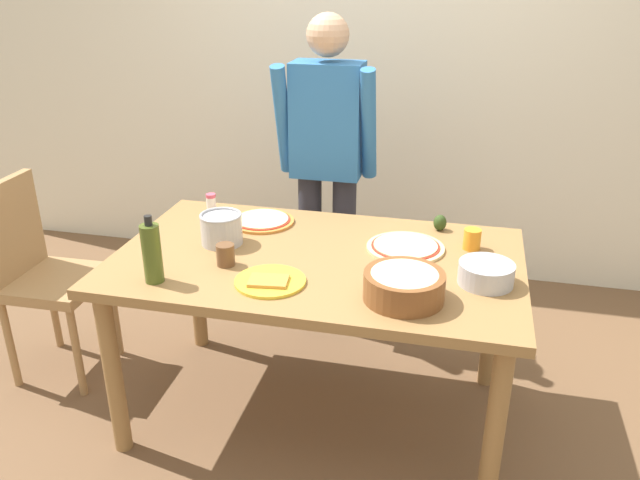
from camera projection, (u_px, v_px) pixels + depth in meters
ground at (317, 412)px, 2.83m from camera, size 8.00×8.00×0.00m
wall_back at (382, 60)px, 3.73m from camera, size 5.60×0.10×2.60m
dining_table at (317, 277)px, 2.56m from camera, size 1.60×0.96×0.76m
person_cook at (327, 158)px, 3.15m from camera, size 0.49×0.25×1.62m
chair_wooden_left at (39, 268)px, 2.93m from camera, size 0.41×0.41×0.95m
pizza_raw_on_board at (405, 247)px, 2.59m from camera, size 0.31×0.31×0.02m
pizza_cooked_on_tray at (262, 221)px, 2.85m from camera, size 0.29×0.29×0.02m
plate_with_slice at (270, 281)px, 2.31m from camera, size 0.26×0.26×0.02m
popcorn_bowl at (404, 283)px, 2.18m from camera, size 0.28×0.28×0.11m
mixing_bowl_steel at (486, 274)px, 2.30m from camera, size 0.20×0.20×0.08m
olive_oil_bottle at (152, 253)px, 2.29m from camera, size 0.07×0.07×0.26m
steel_pot at (222, 228)px, 2.62m from camera, size 0.17×0.17×0.13m
cup_orange at (472, 239)px, 2.58m from camera, size 0.07×0.07×0.08m
cup_small_brown at (225, 255)px, 2.44m from camera, size 0.07×0.07×0.08m
salt_shaker at (211, 205)px, 2.90m from camera, size 0.04×0.04×0.11m
avocado at (440, 223)px, 2.76m from camera, size 0.06×0.06×0.07m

